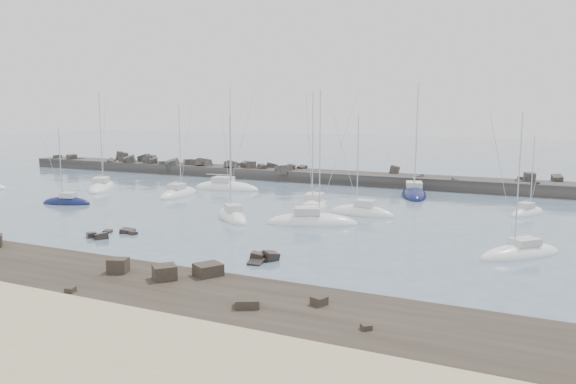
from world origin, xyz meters
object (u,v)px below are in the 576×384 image
object	(u,v)px
sailboat_6	(314,208)
sailboat_2	(67,203)
sailboat_8	(414,195)
sailboat_12	(527,213)
sailboat_4	(226,188)
sailboat_7	(312,223)
sailboat_3	(179,194)
sailboat_9	(362,213)
sailboat_5	(233,217)
sailboat_1	(102,188)
sailboat_11	(520,254)

from	to	relation	value
sailboat_6	sailboat_2	bearing A→B (deg)	-161.06
sailboat_2	sailboat_8	size ratio (longest dim) A/B	0.62
sailboat_8	sailboat_12	size ratio (longest dim) A/B	1.69
sailboat_4	sailboat_12	world-z (taller)	sailboat_4
sailboat_7	sailboat_8	size ratio (longest dim) A/B	0.91
sailboat_3	sailboat_9	size ratio (longest dim) A/B	1.09
sailboat_2	sailboat_12	world-z (taller)	sailboat_2
sailboat_4	sailboat_5	size ratio (longest dim) A/B	1.34
sailboat_4	sailboat_8	xyz separation A→B (m)	(27.79, 6.01, 0.00)
sailboat_8	sailboat_9	xyz separation A→B (m)	(-2.31, -16.95, 0.01)
sailboat_9	sailboat_2	bearing A→B (deg)	-165.68
sailboat_8	sailboat_6	bearing A→B (deg)	-119.31
sailboat_1	sailboat_3	xyz separation A→B (m)	(14.63, -0.14, -0.00)
sailboat_7	sailboat_8	world-z (taller)	sailboat_8
sailboat_7	sailboat_8	distance (m)	25.14
sailboat_8	sailboat_5	bearing A→B (deg)	-120.15
sailboat_8	sailboat_9	distance (m)	17.11
sailboat_9	sailboat_12	world-z (taller)	sailboat_9
sailboat_1	sailboat_7	xyz separation A→B (m)	(39.87, -10.47, -0.00)
sailboat_1	sailboat_7	size ratio (longest dim) A/B	1.04
sailboat_8	sailboat_12	world-z (taller)	sailboat_8
sailboat_7	sailboat_11	world-z (taller)	sailboat_7
sailboat_3	sailboat_8	xyz separation A→B (m)	(30.80, 14.19, 0.00)
sailboat_6	sailboat_12	bearing A→B (deg)	16.93
sailboat_9	sailboat_1	bearing A→B (deg)	176.14
sailboat_4	sailboat_11	bearing A→B (deg)	-27.98
sailboat_6	sailboat_1	bearing A→B (deg)	177.01
sailboat_9	sailboat_7	bearing A→B (deg)	-113.28
sailboat_3	sailboat_9	distance (m)	28.62
sailboat_2	sailboat_11	xyz separation A→B (m)	(55.39, -2.61, -0.01)
sailboat_3	sailboat_5	distance (m)	19.60
sailboat_4	sailboat_11	world-z (taller)	sailboat_4
sailboat_7	sailboat_11	size ratio (longest dim) A/B	1.19
sailboat_5	sailboat_6	world-z (taller)	sailboat_6
sailboat_2	sailboat_3	world-z (taller)	sailboat_3
sailboat_1	sailboat_5	distance (m)	32.67
sailboat_3	sailboat_12	xyz separation A→B (m)	(46.19, 5.65, -0.01)
sailboat_1	sailboat_7	bearing A→B (deg)	-14.71
sailboat_1	sailboat_9	size ratio (longest dim) A/B	1.26
sailboat_8	sailboat_12	bearing A→B (deg)	-29.03
sailboat_4	sailboat_11	distance (m)	49.25
sailboat_5	sailboat_2	bearing A→B (deg)	-178.03
sailboat_1	sailboat_11	size ratio (longest dim) A/B	1.24
sailboat_1	sailboat_7	world-z (taller)	sailboat_1
sailboat_3	sailboat_11	size ratio (longest dim) A/B	1.06
sailboat_12	sailboat_6	bearing A→B (deg)	-163.07
sailboat_7	sailboat_2	bearing A→B (deg)	-176.68
sailboat_9	sailboat_12	size ratio (longest dim) A/B	1.26
sailboat_7	sailboat_4	bearing A→B (deg)	140.22
sailboat_2	sailboat_6	size ratio (longest dim) A/B	0.69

